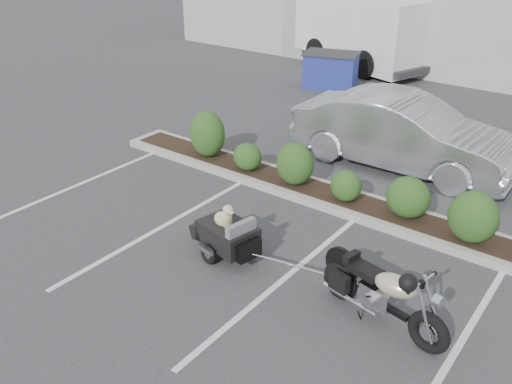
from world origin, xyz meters
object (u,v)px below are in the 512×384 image
Objects in this scene: dumpster at (331,70)px; sedan at (403,133)px; motorcycle at (382,295)px; pet_trailer at (227,234)px; delivery_truck at (346,17)px.

sedan is at bearing -63.15° from dumpster.
pet_trailer is (-2.78, 0.02, -0.06)m from motorcycle.
dumpster is 0.25× the size of delivery_truck.
sedan reaches higher than dumpster.
motorcycle is 0.26× the size of delivery_truck.
sedan is 6.51m from dumpster.
sedan reaches higher than pet_trailer.
dumpster is 3.98m from delivery_truck.
delivery_truck is (-5.99, 8.19, 0.88)m from sedan.
pet_trailer is at bearing -169.13° from motorcycle.
motorcycle is 1.04× the size of dumpster.
motorcycle is 11.83m from dumpster.
dumpster reaches higher than pet_trailer.
dumpster is (-6.53, 9.86, 0.10)m from motorcycle.
sedan is (-1.99, 5.20, 0.33)m from motorcycle.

